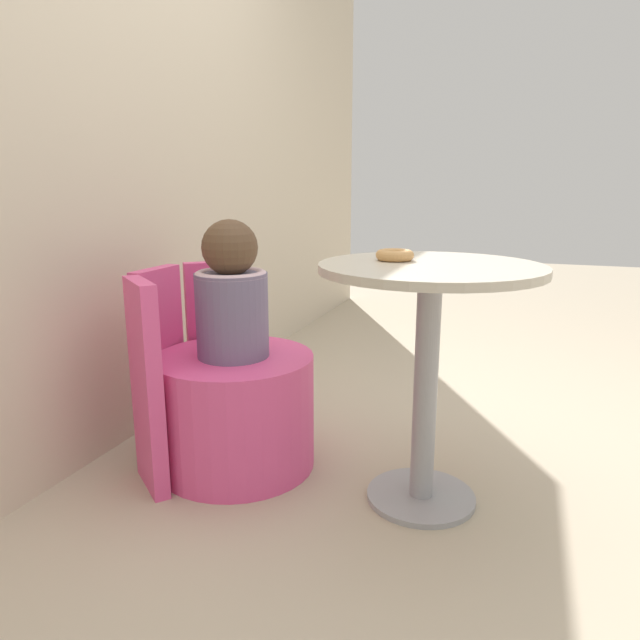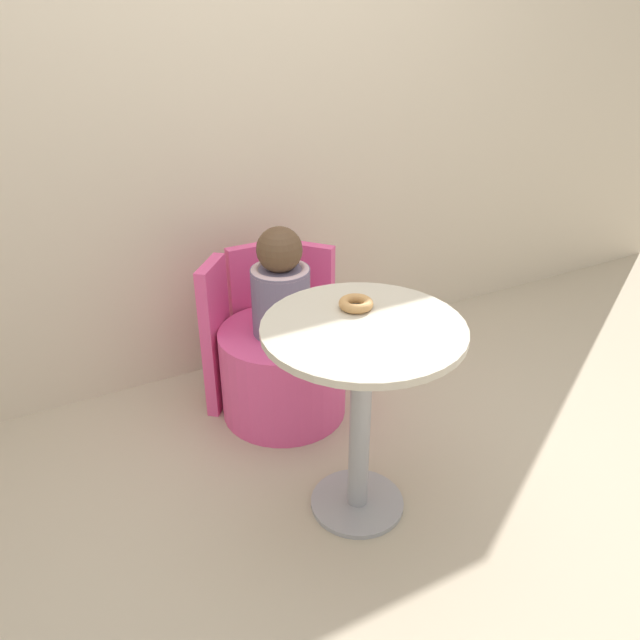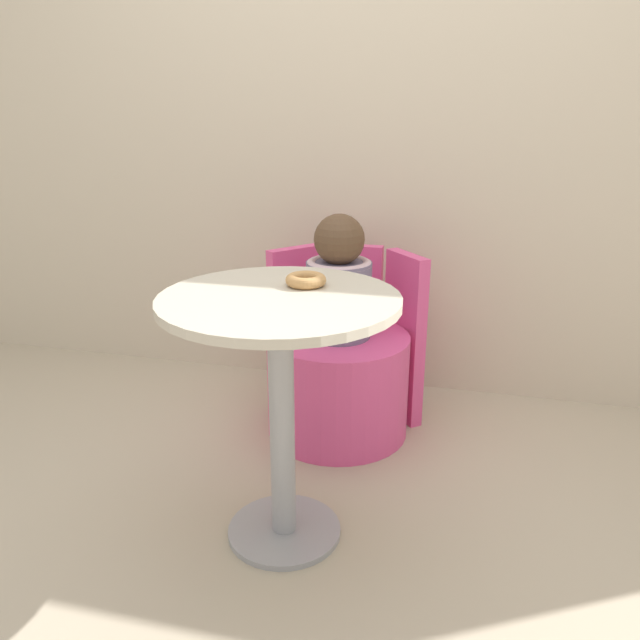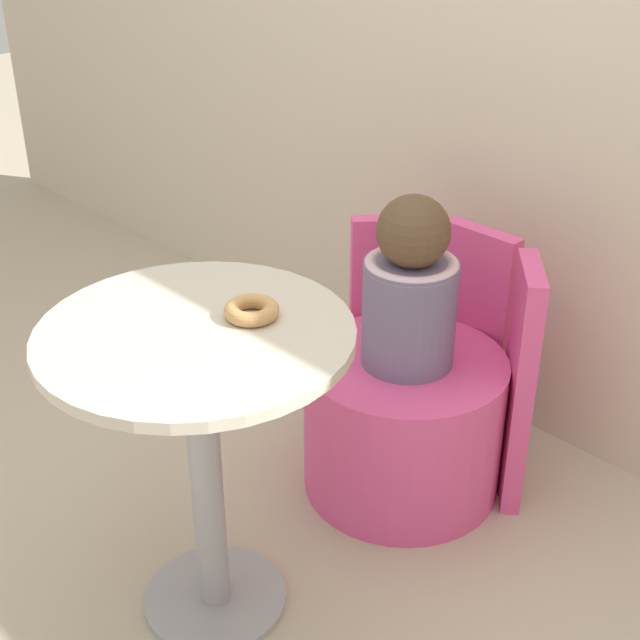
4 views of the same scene
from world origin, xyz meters
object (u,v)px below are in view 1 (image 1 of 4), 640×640
object	(u,v)px
child_figure	(232,295)
donut	(394,255)
tub_chair	(236,411)
round_table	(428,327)

from	to	relation	value
child_figure	donut	size ratio (longest dim) A/B	4.02
child_figure	donut	xyz separation A→B (m)	(0.02, -0.54, 0.15)
donut	tub_chair	bearing A→B (deg)	92.11
round_table	tub_chair	bearing A→B (deg)	88.53
child_figure	donut	bearing A→B (deg)	-87.89
round_table	donut	world-z (taller)	donut
tub_chair	donut	distance (m)	0.77
round_table	child_figure	bearing A→B (deg)	88.53
tub_chair	round_table	bearing A→B (deg)	-91.47
tub_chair	donut	size ratio (longest dim) A/B	4.76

